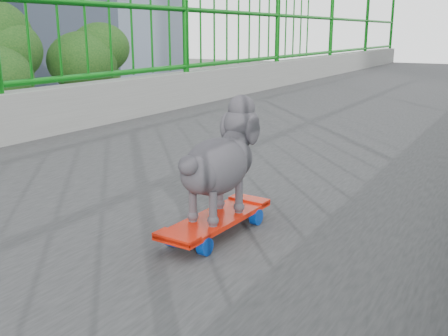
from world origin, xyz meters
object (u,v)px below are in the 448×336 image
at_px(poodle, 220,160).
at_px(car_1, 201,213).
at_px(skateboard, 216,221).
at_px(car_0, 200,283).

xyz_separation_m(poodle, car_1, (-9.70, 15.02, -6.51)).
height_order(skateboard, car_0, skateboard).
distance_m(poodle, car_0, 13.52).
xyz_separation_m(skateboard, poodle, (0.00, 0.02, 0.21)).
distance_m(poodle, car_1, 19.03).
height_order(car_0, car_1, car_0).
bearing_deg(car_0, skateboard, -56.85).
bearing_deg(poodle, car_1, 126.10).
xyz_separation_m(skateboard, car_1, (-9.70, 15.04, -6.30)).
bearing_deg(skateboard, poodle, 90.00).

